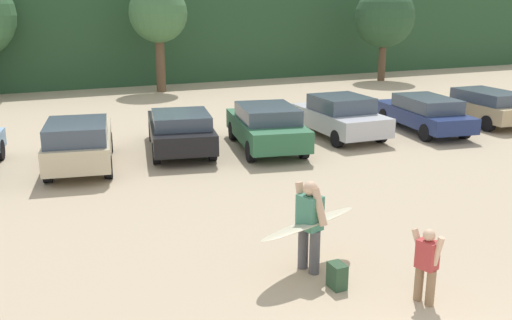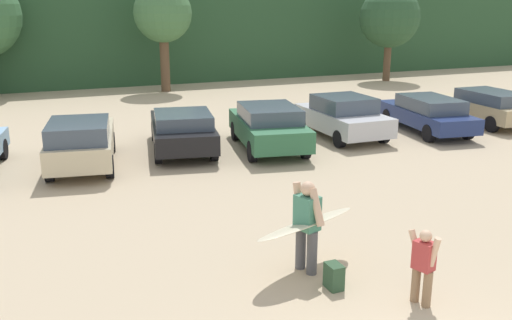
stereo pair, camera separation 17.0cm
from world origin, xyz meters
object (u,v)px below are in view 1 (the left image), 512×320
Objects in this scene: parked_car_champagne at (79,142)px; parked_car_navy at (424,113)px; surfboard_cream at (309,223)px; parked_car_forest_green at (266,126)px; parked_car_silver at (340,116)px; parked_car_tan at (481,105)px; person_adult at (310,221)px; backpack_dropped at (337,276)px; parked_car_black at (180,129)px; person_child at (427,262)px.

parked_car_champagne is 12.57m from parked_car_navy.
surfboard_cream is at bearing -150.50° from parked_car_champagne.
parked_car_silver reaches higher than parked_car_forest_green.
parked_car_champagne reaches higher than parked_car_tan.
person_adult reaches higher than parked_car_tan.
parked_car_tan reaches higher than backpack_dropped.
backpack_dropped is at bearing -169.70° from parked_car_black.
parked_car_forest_green is at bearing 94.11° from parked_car_tan.
parked_car_forest_green reaches higher than backpack_dropped.
person_adult is at bearing 170.94° from parked_car_forest_green.
parked_car_tan is at bearing -153.75° from person_child.
parked_car_tan is at bearing -165.68° from surfboard_cream.
parked_car_navy is at bearing -79.17° from parked_car_forest_green.
backpack_dropped is (-0.17, -10.04, -0.51)m from parked_car_black.
person_adult is 2.14m from person_child.
backpack_dropped is (3.11, -9.34, -0.57)m from parked_car_champagne.
person_adult reaches higher than parked_car_forest_green.
parked_car_silver is 0.92× the size of parked_car_tan.
parked_car_champagne is at bearing -84.12° from person_child.
parked_car_forest_green is 8.92m from person_adult.
parked_car_navy is 12.77m from person_adult.
backpack_dropped is (-1.04, 1.00, -0.51)m from person_child.
person_child is 2.18m from surfboard_cream.
parked_car_forest_green is 9.68m from parked_car_tan.
person_child reaches higher than surfboard_cream.
parked_car_tan is 2.59× the size of person_adult.
parked_car_champagne is 0.99× the size of parked_car_forest_green.
parked_car_champagne is 2.73× the size of person_adult.
person_adult reaches higher than parked_car_silver.
parked_car_forest_green is 3.23m from parked_car_silver.
parked_car_forest_green reaches higher than parked_car_tan.
parked_car_silver is at bearing -140.78° from person_adult.
backpack_dropped is (-2.88, -9.17, -0.57)m from parked_car_forest_green.
parked_car_black is 11.08m from person_child.
surfboard_cream is at bearing -131.32° from person_adult.
parked_car_forest_green is 0.98× the size of parked_car_navy.
parked_car_forest_green is 10.52× the size of backpack_dropped.
parked_car_champagne is 9.07m from person_adult.
backpack_dropped is (0.13, -0.77, -0.75)m from person_adult.
parked_car_tan is 3.44× the size of person_child.
parked_car_silver is at bearing -144.76° from surfboard_cream.
parked_car_silver is (3.19, 0.53, -0.02)m from parked_car_forest_green.
parked_car_silver is at bearing -77.85° from parked_car_champagne.
person_adult reaches higher than backpack_dropped.
parked_car_forest_green is 2.75× the size of person_adult.
backpack_dropped is at bearing 149.35° from parked_car_silver.
person_adult is at bearing -170.60° from parked_car_black.
parked_car_black is at bearing -111.49° from surfboard_cream.
parked_car_champagne reaches higher than parked_car_black.
person_adult is 3.82× the size of backpack_dropped.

